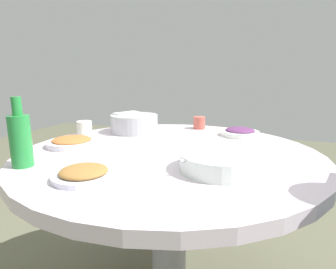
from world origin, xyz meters
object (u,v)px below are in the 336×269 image
Objects in this scene: green_bottle at (20,139)px; tea_cup_far at (200,123)px; rice_bowl at (134,123)px; tea_cup_near at (84,128)px; soup_bowl at (221,162)px; dish_eggplant at (240,132)px; round_dining_table at (169,179)px; dish_tofu_braise at (72,142)px; dish_stirfry at (84,173)px.

tea_cup_far is (-0.89, 0.41, -0.06)m from green_bottle.
tea_cup_near is (0.15, -0.22, -0.01)m from rice_bowl.
rice_bowl reaches higher than soup_bowl.
tea_cup_near is (0.26, -0.79, 0.02)m from dish_eggplant.
green_bottle reaches higher than round_dining_table.
tea_cup_near is at bearing -55.78° from tea_cup_far.
round_dining_table is 4.82× the size of rice_bowl.
soup_bowl is 0.69m from dish_tofu_braise.
green_bottle reaches higher than tea_cup_near.
round_dining_table is at bearing 74.98° from tea_cup_near.
dish_stirfry is at bearing -18.73° from round_dining_table.
dish_eggplant reaches higher than dish_stirfry.
tea_cup_far is (-0.51, 0.00, 0.17)m from round_dining_table.
tea_cup_far is at bearing 179.67° from round_dining_table.
dish_eggplant is at bearing 139.71° from green_bottle.
tea_cup_near is at bearing -105.02° from round_dining_table.
dish_eggplant is 1.02m from green_bottle.
dish_tofu_braise is at bearing -36.54° from tea_cup_far.
soup_bowl is (0.17, 0.25, 0.16)m from round_dining_table.
green_bottle reaches higher than dish_stirfry.
dish_eggplant is at bearing -179.90° from soup_bowl.
dish_stirfry is (0.69, 0.18, -0.03)m from rice_bowl.
round_dining_table is 5.14× the size of green_bottle.
round_dining_table is 0.47m from rice_bowl.
rice_bowl is 0.39m from tea_cup_far.
round_dining_table is 4.51× the size of soup_bowl.
dish_eggplant is 1.01× the size of dish_stirfry.
rice_bowl is 3.64× the size of tea_cup_far.
soup_bowl is at bearing 55.31° from round_dining_table.
dish_stirfry is 2.74× the size of tea_cup_far.
green_bottle is at bearing -40.29° from dish_eggplant.
tea_cup_far is at bearing 171.38° from dish_stirfry.
tea_cup_far reaches higher than dish_stirfry.
dish_eggplant is 0.89m from dish_stirfry.
tea_cup_far reaches higher than soup_bowl.
round_dining_table is 17.58× the size of tea_cup_far.
dish_eggplant is 0.83m from tea_cup_near.
round_dining_table is at bearing 161.27° from dish_stirfry.
tea_cup_near is (-0.32, -0.79, 0.01)m from soup_bowl.
round_dining_table is at bearing -124.69° from soup_bowl.
dish_eggplant is at bearing 148.31° from round_dining_table.
green_bottle is 3.42× the size of tea_cup_far.
dish_eggplant is 0.27m from tea_cup_far.
dish_stirfry is at bearing 43.68° from dish_tofu_braise.
dish_tofu_braise is (-0.32, -0.30, 0.00)m from dish_stirfry.
tea_cup_near reaches higher than round_dining_table.
rice_bowl is at bearing 162.00° from dish_tofu_braise.
dish_eggplant is at bearing 100.93° from rice_bowl.
dish_tofu_braise is at bearing -97.50° from soup_bowl.
soup_bowl is 3.51× the size of tea_cup_near.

